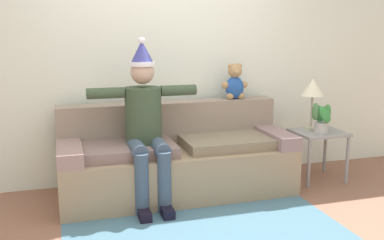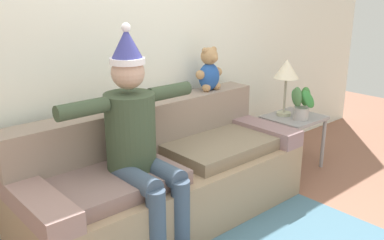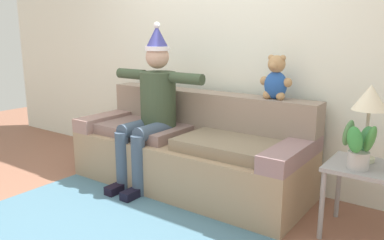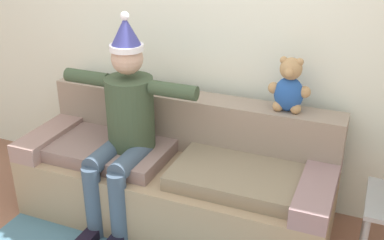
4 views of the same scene
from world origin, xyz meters
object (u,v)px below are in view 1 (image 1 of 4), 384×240
couch (176,159)px  table_lamp (313,90)px  teddy_bear (235,83)px  potted_plant (321,118)px  person_seated (145,121)px  side_table (318,139)px

couch → table_lamp: table_lamp is taller
teddy_bear → potted_plant: bearing=-27.9°
potted_plant → couch: bearing=173.6°
couch → person_seated: size_ratio=1.47×
side_table → table_lamp: bearing=114.6°
table_lamp → couch: bearing=-179.1°
teddy_bear → person_seated: bearing=-158.1°
teddy_bear → couch: bearing=-160.4°
teddy_bear → side_table: bearing=-20.9°
person_seated → table_lamp: person_seated is taller
potted_plant → teddy_bear: bearing=152.1°
couch → potted_plant: bearing=-6.4°
side_table → potted_plant: bearing=-113.8°
person_seated → couch: bearing=26.8°
couch → table_lamp: (1.52, 0.03, 0.63)m
couch → teddy_bear: bearing=19.6°
person_seated → teddy_bear: (1.05, 0.42, 0.27)m
person_seated → side_table: 1.93m
person_seated → teddy_bear: size_ratio=4.01×
teddy_bear → potted_plant: (0.80, -0.43, -0.35)m
teddy_bear → potted_plant: size_ratio=1.12×
side_table → table_lamp: table_lamp is taller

